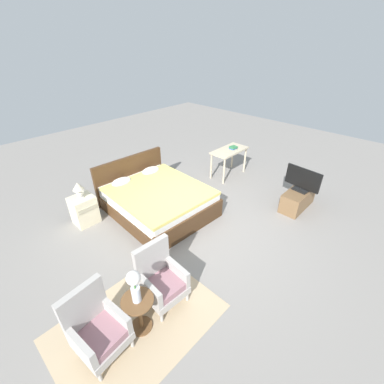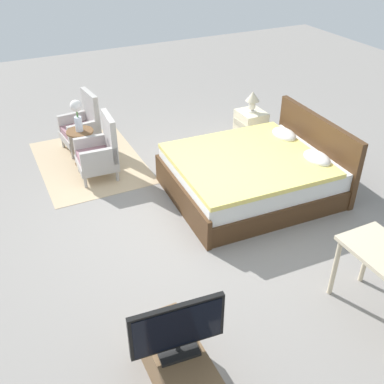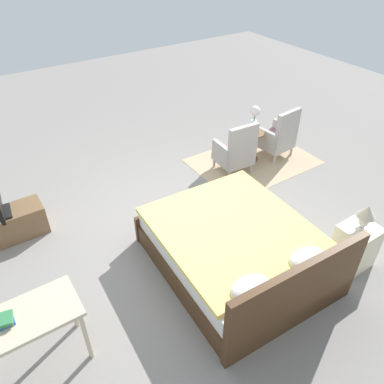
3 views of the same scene
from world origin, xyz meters
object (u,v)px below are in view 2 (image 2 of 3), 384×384
at_px(side_table, 82,143).
at_px(tv_stand, 178,368).
at_px(nightstand, 250,129).
at_px(table_lamp, 253,99).
at_px(bed, 254,174).
at_px(armchair_by_window_left, 83,127).
at_px(tv_flatscreen, 177,329).
at_px(armchair_by_window_right, 100,153).
at_px(flower_vase, 77,112).

height_order(side_table, tv_stand, side_table).
relative_size(side_table, nightstand, 0.93).
xyz_separation_m(nightstand, table_lamp, (0.00, 0.00, 0.51)).
distance_m(bed, nightstand, 1.45).
bearing_deg(nightstand, side_table, -102.58).
height_order(nightstand, table_lamp, table_lamp).
bearing_deg(table_lamp, armchair_by_window_left, -113.39).
bearing_deg(nightstand, tv_flatscreen, -39.46).
bearing_deg(tv_flatscreen, side_table, 176.42).
distance_m(armchair_by_window_right, tv_flatscreen, 3.62).
relative_size(armchair_by_window_right, flower_vase, 1.93).
distance_m(bed, flower_vase, 2.69).
xyz_separation_m(armchair_by_window_right, tv_flatscreen, (3.59, -0.40, 0.31)).
bearing_deg(table_lamp, bed, -30.15).
distance_m(armchair_by_window_right, nightstand, 2.47).
bearing_deg(armchair_by_window_left, bed, 36.77).
xyz_separation_m(nightstand, tv_flatscreen, (3.49, -2.87, 0.39)).
distance_m(side_table, tv_stand, 4.08).
bearing_deg(tv_stand, bed, 136.14).
bearing_deg(flower_vase, tv_stand, -3.58).
relative_size(tv_stand, tv_flatscreen, 1.28).
xyz_separation_m(side_table, flower_vase, (0.00, 0.00, 0.50)).
height_order(flower_vase, tv_flatscreen, flower_vase).
bearing_deg(flower_vase, table_lamp, 77.42).
height_order(armchair_by_window_left, table_lamp, armchair_by_window_left).
relative_size(table_lamp, tv_flatscreen, 0.44).
xyz_separation_m(bed, side_table, (-1.84, -1.88, 0.05)).
xyz_separation_m(armchair_by_window_left, flower_vase, (0.48, -0.15, 0.46)).
bearing_deg(armchair_by_window_right, flower_vase, -163.15).
xyz_separation_m(bed, tv_flatscreen, (2.23, -2.14, 0.39)).
height_order(bed, side_table, bed).
bearing_deg(side_table, flower_vase, 0.00).
height_order(side_table, table_lamp, table_lamp).
relative_size(bed, table_lamp, 6.63).
relative_size(side_table, tv_stand, 0.57).
xyz_separation_m(side_table, tv_flatscreen, (4.07, -0.25, 0.34)).
bearing_deg(table_lamp, tv_stand, -39.48).
bearing_deg(side_table, armchair_by_window_left, 163.26).
bearing_deg(side_table, nightstand, 77.42).
xyz_separation_m(armchair_by_window_left, armchair_by_window_right, (0.97, 0.00, 0.00)).
relative_size(armchair_by_window_right, side_table, 1.67).
relative_size(bed, flower_vase, 4.58).
bearing_deg(armchair_by_window_right, armchair_by_window_left, -179.99).
height_order(bed, nightstand, bed).
height_order(flower_vase, tv_stand, flower_vase).
distance_m(table_lamp, tv_stand, 4.55).
distance_m(flower_vase, nightstand, 2.73).
relative_size(nightstand, tv_stand, 0.62).
bearing_deg(nightstand, flower_vase, -102.58).
bearing_deg(tv_stand, nightstand, 140.53).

